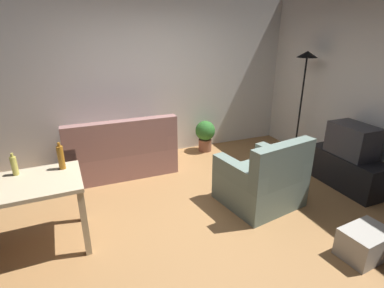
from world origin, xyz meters
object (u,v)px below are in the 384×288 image
Objects in this scene: tv_stand at (346,170)px; desk at (16,195)px; tv at (353,140)px; potted_plant at (205,134)px; couch at (121,154)px; bottle_squat at (14,166)px; armchair at (263,181)px; storage_box at (365,243)px; bottle_amber at (61,157)px; torchiere_lamp at (304,77)px.

desk is at bearing 87.11° from tv_stand.
tv_stand is at bearing 90.00° from tv.
couch is at bearing -168.87° from potted_plant.
desk is 0.31m from bottle_squat.
potted_plant is 0.55× the size of armchair.
storage_box is at bearing -26.98° from bottle_squat.
bottle_amber reaches higher than tv_stand.
couch is 1.83m from bottle_squat.
tv is 1.05× the size of potted_plant.
tv_stand is 0.61× the size of torchiere_lamp.
tv_stand is 1.53m from storage_box.
couch is 3.38× the size of storage_box.
torchiere_lamp reaches higher than potted_plant.
tv_stand is at bearing -5.99° from bottle_squat.
armchair is (-1.40, 0.05, -0.38)m from tv.
tv reaches higher than tv_stand.
potted_plant is 1.93m from armchair.
torchiere_lamp is 7.71× the size of bottle_squat.
bottle_amber is at bearing 23.02° from desk.
couch is 0.90× the size of torchiere_lamp.
torchiere_lamp is 1.76× the size of armchair.
tv reaches higher than storage_box.
bottle_squat reaches higher than potted_plant.
torchiere_lamp is at bearing 8.94° from bottle_squat.
tv is at bearing -90.00° from tv_stand.
tv_stand is (2.90, -1.67, -0.07)m from couch.
bottle_amber is (-2.38, -1.57, 0.56)m from potted_plant.
bottle_squat reaches higher than storage_box.
armchair is at bearing -143.53° from torchiere_lamp.
torchiere_lamp reaches higher than bottle_squat.
bottle_squat is at bearing -17.63° from armchair.
tv is at bearing -4.62° from desk.
tv_stand is at bearing -6.29° from bottle_amber.
couch is at bearing 123.87° from storage_box.
potted_plant is 1.19× the size of storage_box.
bottle_amber is (-3.69, 0.41, 0.65)m from tv_stand.
armchair is at bearing 87.83° from tv.
bottle_amber is at bearing 83.71° from tv.
couch is 3.37m from tv.
armchair is at bearing -4.99° from desk.
potted_plant is 2.90m from bottle_amber.
torchiere_lamp is at bearing 10.24° from desk.
tv is (2.91, -1.67, 0.39)m from couch.
couch reaches higher than storage_box.
potted_plant is at bearing 30.57° from desk.
torchiere_lamp is 1.93m from potted_plant.
bottle_squat is at bearing 84.01° from tv_stand.
desk is at bearing -147.71° from potted_plant.
storage_box is 3.19m from bottle_amber.
armchair is 4.38× the size of bottle_squat.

